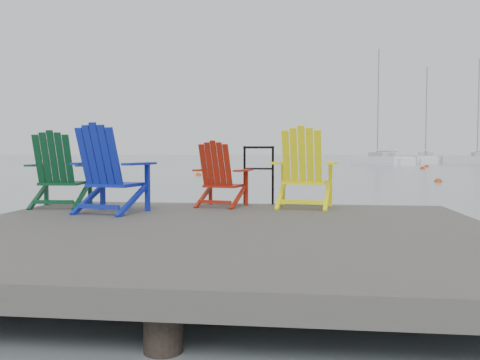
# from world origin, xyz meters

# --- Properties ---
(ground) EXTENTS (400.00, 400.00, 0.00)m
(ground) POSITION_xyz_m (0.00, 0.00, 0.00)
(ground) COLOR gray
(ground) RESTS_ON ground
(dock) EXTENTS (6.00, 5.00, 1.40)m
(dock) POSITION_xyz_m (0.00, 0.00, 0.35)
(dock) COLOR #292624
(dock) RESTS_ON ground
(handrail) EXTENTS (0.48, 0.04, 0.90)m
(handrail) POSITION_xyz_m (0.25, 2.45, 1.04)
(handrail) COLOR black
(handrail) RESTS_ON dock
(chair_green) EXTENTS (0.91, 0.85, 1.07)m
(chair_green) POSITION_xyz_m (-2.59, 1.61, 1.04)
(chair_green) COLOR #0B3E1F
(chair_green) RESTS_ON dock
(chair_blue) EXTENTS (1.03, 0.98, 1.14)m
(chair_blue) POSITION_xyz_m (-1.62, 1.06, 1.07)
(chair_blue) COLOR #1022A7
(chair_blue) RESTS_ON dock
(chair_red) EXTENTS (0.86, 0.81, 0.94)m
(chair_red) POSITION_xyz_m (-0.28, 1.98, 0.97)
(chair_red) COLOR #9C1B0B
(chair_red) RESTS_ON dock
(chair_yellow) EXTENTS (0.98, 0.92, 1.13)m
(chair_yellow) POSITION_xyz_m (0.94, 1.95, 1.07)
(chair_yellow) COLOR #FFF80E
(chair_yellow) RESTS_ON dock
(sailboat_near) EXTENTS (5.46, 8.95, 12.03)m
(sailboat_near) POSITION_xyz_m (8.99, 47.74, 0.36)
(sailboat_near) COLOR white
(sailboat_near) RESTS_ON ground
(sailboat_mid) EXTENTS (3.44, 8.18, 11.03)m
(sailboat_mid) POSITION_xyz_m (14.81, 53.23, 0.36)
(sailboat_mid) COLOR white
(sailboat_mid) RESTS_ON ground
(buoy_a) EXTENTS (0.33, 0.33, 0.33)m
(buoy_a) POSITION_xyz_m (6.83, 17.34, 0.00)
(buoy_a) COLOR #BA420A
(buoy_a) RESTS_ON ground
(buoy_b) EXTENTS (0.33, 0.33, 0.33)m
(buoy_b) POSITION_xyz_m (-4.66, 22.05, 0.00)
(buoy_b) COLOR #C84B0B
(buoy_b) RESTS_ON ground
(buoy_c) EXTENTS (0.36, 0.36, 0.36)m
(buoy_c) POSITION_xyz_m (10.11, 34.36, 0.00)
(buoy_c) COLOR red
(buoy_c) RESTS_ON ground
(buoy_d) EXTENTS (0.39, 0.39, 0.39)m
(buoy_d) POSITION_xyz_m (11.58, 39.19, 0.00)
(buoy_d) COLOR #BB370B
(buoy_d) RESTS_ON ground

